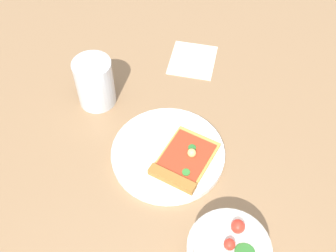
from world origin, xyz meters
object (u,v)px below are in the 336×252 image
(soda_glass, at_px, (95,83))
(paper_napkin, at_px, (193,60))
(pizza_slice_main, at_px, (183,162))
(plate, at_px, (168,154))

(soda_glass, height_order, paper_napkin, soda_glass)
(pizza_slice_main, bearing_deg, soda_glass, 126.77)
(pizza_slice_main, height_order, soda_glass, soda_glass)
(plate, bearing_deg, soda_glass, 126.66)
(pizza_slice_main, relative_size, paper_napkin, 1.34)
(paper_napkin, bearing_deg, plate, -111.55)
(plate, bearing_deg, pizza_slice_main, -52.59)
(plate, bearing_deg, paper_napkin, 68.45)
(plate, xyz_separation_m, soda_glass, (-0.13, 0.17, 0.05))
(soda_glass, bearing_deg, pizza_slice_main, -53.23)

